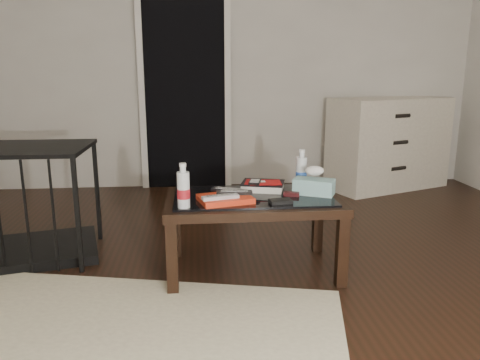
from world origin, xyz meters
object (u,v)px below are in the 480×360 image
object	(u,v)px
pet_crate	(20,222)
tissue_box	(314,187)
water_bottle_right	(301,169)
water_bottle_left	(183,185)
dresser	(388,143)
textbook	(263,186)
coffee_table	(253,206)

from	to	relation	value
pet_crate	tissue_box	size ratio (longest dim) A/B	4.43
water_bottle_right	tissue_box	size ratio (longest dim) A/B	1.03
water_bottle_left	dresser	bearing A→B (deg)	46.38
water_bottle_right	tissue_box	distance (m)	0.18
textbook	water_bottle_left	xyz separation A→B (m)	(-0.47, -0.33, 0.10)
water_bottle_left	water_bottle_right	world-z (taller)	same
tissue_box	pet_crate	bearing A→B (deg)	-164.56
pet_crate	water_bottle_right	world-z (taller)	pet_crate
water_bottle_right	tissue_box	xyz separation A→B (m)	(0.04, -0.16, -0.07)
pet_crate	water_bottle_right	distance (m)	1.80
coffee_table	textbook	world-z (taller)	textbook
dresser	pet_crate	xyz separation A→B (m)	(-3.04, -1.54, -0.22)
textbook	water_bottle_right	size ratio (longest dim) A/B	1.05
textbook	tissue_box	size ratio (longest dim) A/B	1.09
dresser	water_bottle_left	bearing A→B (deg)	-154.96
pet_crate	dresser	bearing A→B (deg)	12.92
pet_crate	tissue_box	distance (m)	1.85
tissue_box	water_bottle_left	bearing A→B (deg)	-138.69
dresser	water_bottle_left	distance (m)	2.89
pet_crate	textbook	world-z (taller)	pet_crate
pet_crate	water_bottle_right	size ratio (longest dim) A/B	4.28
textbook	dresser	bearing A→B (deg)	64.38
dresser	water_bottle_right	bearing A→B (deg)	-147.92
water_bottle_left	tissue_box	distance (m)	0.78
water_bottle_right	coffee_table	bearing A→B (deg)	-153.22
pet_crate	water_bottle_left	distance (m)	1.23
dresser	water_bottle_right	world-z (taller)	dresser
textbook	water_bottle_left	bearing A→B (deg)	-129.46
pet_crate	coffee_table	bearing A→B (deg)	-27.43
coffee_table	water_bottle_right	bearing A→B (deg)	26.78
pet_crate	water_bottle_right	xyz separation A→B (m)	(1.76, -0.19, 0.35)
coffee_table	tissue_box	world-z (taller)	tissue_box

